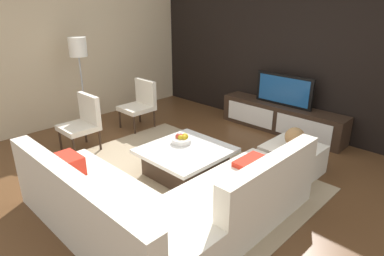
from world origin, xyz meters
name	(u,v)px	position (x,y,z in m)	size (l,w,h in m)	color
ground_plane	(186,179)	(0.00, 0.00, 0.00)	(14.00, 14.00, 0.00)	brown
feature_wall_back	(297,51)	(0.00, 2.70, 1.40)	(6.40, 0.12, 2.80)	black
side_wall_left	(72,48)	(-3.20, 0.20, 1.40)	(0.12, 5.20, 2.80)	beige
area_rug	(180,176)	(-0.10, 0.00, 0.01)	(3.37, 2.40, 0.01)	tan
media_console	(281,118)	(0.00, 2.40, 0.25)	(2.29, 0.44, 0.50)	#332319
television	(284,90)	(0.00, 2.40, 0.77)	(1.06, 0.06, 0.54)	black
sectional_couch	(163,203)	(0.53, -0.85, 0.28)	(2.41, 2.42, 0.81)	silver
coffee_table	(186,161)	(-0.10, 0.10, 0.20)	(1.04, 1.08, 0.38)	#332319
accent_chair_near	(83,120)	(-1.84, -0.42, 0.49)	(0.53, 0.52, 0.87)	#332319
floor_lamp	(78,54)	(-2.60, 0.02, 1.38)	(0.30, 0.30, 1.65)	#A5A5AA
ottoman	(292,159)	(0.91, 1.15, 0.20)	(0.70, 0.70, 0.40)	silver
fruit_bowl	(182,139)	(-0.28, 0.20, 0.43)	(0.28, 0.28, 0.14)	silver
accent_chair_far	(140,101)	(-2.00, 0.81, 0.49)	(0.52, 0.54, 0.87)	#332319
decorative_ball	(295,137)	(0.91, 1.15, 0.53)	(0.26, 0.26, 0.26)	#997247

